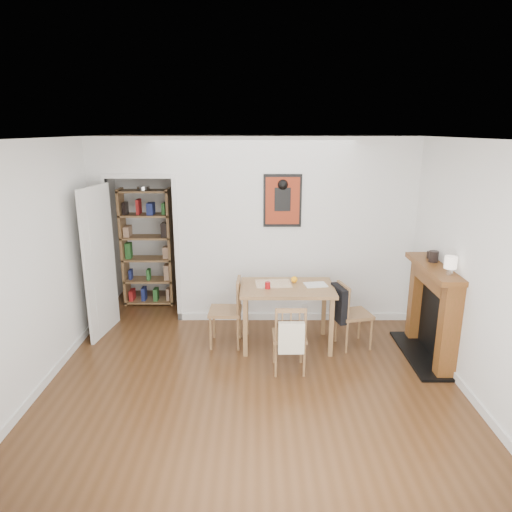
{
  "coord_description": "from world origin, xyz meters",
  "views": [
    {
      "loc": [
        0.04,
        -4.83,
        2.69
      ],
      "look_at": [
        0.04,
        0.6,
        1.18
      ],
      "focal_mm": 32.0,
      "sensor_mm": 36.0,
      "label": 1
    }
  ],
  "objects_px": {
    "ceramic_jar_a": "(434,256)",
    "ceramic_jar_b": "(430,255)",
    "mantel_lamp": "(451,264)",
    "red_glass": "(268,285)",
    "dining_table": "(287,294)",
    "fireplace": "(433,309)",
    "chair_left": "(225,312)",
    "chair_right": "(353,314)",
    "bookshelf": "(147,248)",
    "notebook": "(315,285)",
    "orange_fruit": "(294,280)",
    "chair_front": "(289,337)"
  },
  "relations": [
    {
      "from": "ceramic_jar_a",
      "to": "ceramic_jar_b",
      "type": "height_order",
      "value": "ceramic_jar_a"
    },
    {
      "from": "mantel_lamp",
      "to": "red_glass",
      "type": "bearing_deg",
      "value": 163.45
    },
    {
      "from": "dining_table",
      "to": "fireplace",
      "type": "relative_size",
      "value": 0.93
    },
    {
      "from": "chair_left",
      "to": "mantel_lamp",
      "type": "height_order",
      "value": "mantel_lamp"
    },
    {
      "from": "chair_right",
      "to": "mantel_lamp",
      "type": "height_order",
      "value": "mantel_lamp"
    },
    {
      "from": "bookshelf",
      "to": "mantel_lamp",
      "type": "distance_m",
      "value": 4.38
    },
    {
      "from": "dining_table",
      "to": "chair_left",
      "type": "xyz_separation_m",
      "value": [
        -0.78,
        0.01,
        -0.25
      ]
    },
    {
      "from": "mantel_lamp",
      "to": "notebook",
      "type": "bearing_deg",
      "value": 152.36
    },
    {
      "from": "notebook",
      "to": "chair_right",
      "type": "bearing_deg",
      "value": -10.08
    },
    {
      "from": "fireplace",
      "to": "notebook",
      "type": "relative_size",
      "value": 4.61
    },
    {
      "from": "bookshelf",
      "to": "fireplace",
      "type": "distance_m",
      "value": 4.22
    },
    {
      "from": "bookshelf",
      "to": "orange_fruit",
      "type": "bearing_deg",
      "value": -31.49
    },
    {
      "from": "chair_right",
      "to": "mantel_lamp",
      "type": "relative_size",
      "value": 4.08
    },
    {
      "from": "chair_left",
      "to": "dining_table",
      "type": "bearing_deg",
      "value": -1.09
    },
    {
      "from": "chair_left",
      "to": "chair_front",
      "type": "distance_m",
      "value": 1.02
    },
    {
      "from": "fireplace",
      "to": "orange_fruit",
      "type": "height_order",
      "value": "fireplace"
    },
    {
      "from": "dining_table",
      "to": "bookshelf",
      "type": "relative_size",
      "value": 0.64
    },
    {
      "from": "chair_left",
      "to": "orange_fruit",
      "type": "distance_m",
      "value": 0.97
    },
    {
      "from": "bookshelf",
      "to": "notebook",
      "type": "bearing_deg",
      "value": -30.48
    },
    {
      "from": "fireplace",
      "to": "ceramic_jar_b",
      "type": "height_order",
      "value": "ceramic_jar_b"
    },
    {
      "from": "notebook",
      "to": "fireplace",
      "type": "bearing_deg",
      "value": -14.2
    },
    {
      "from": "chair_right",
      "to": "fireplace",
      "type": "height_order",
      "value": "fireplace"
    },
    {
      "from": "fireplace",
      "to": "chair_right",
      "type": "bearing_deg",
      "value": 163.69
    },
    {
      "from": "dining_table",
      "to": "chair_right",
      "type": "bearing_deg",
      "value": -2.75
    },
    {
      "from": "dining_table",
      "to": "notebook",
      "type": "distance_m",
      "value": 0.38
    },
    {
      "from": "orange_fruit",
      "to": "notebook",
      "type": "relative_size",
      "value": 0.31
    },
    {
      "from": "chair_front",
      "to": "red_glass",
      "type": "bearing_deg",
      "value": 112.35
    },
    {
      "from": "bookshelf",
      "to": "ceramic_jar_a",
      "type": "bearing_deg",
      "value": -23.28
    },
    {
      "from": "chair_front",
      "to": "fireplace",
      "type": "xyz_separation_m",
      "value": [
        1.74,
        0.35,
        0.2
      ]
    },
    {
      "from": "red_glass",
      "to": "notebook",
      "type": "relative_size",
      "value": 0.32
    },
    {
      "from": "chair_front",
      "to": "ceramic_jar_a",
      "type": "xyz_separation_m",
      "value": [
        1.74,
        0.49,
        0.81
      ]
    },
    {
      "from": "notebook",
      "to": "red_glass",
      "type": "bearing_deg",
      "value": -168.16
    },
    {
      "from": "dining_table",
      "to": "bookshelf",
      "type": "height_order",
      "value": "bookshelf"
    },
    {
      "from": "ceramic_jar_a",
      "to": "dining_table",
      "type": "bearing_deg",
      "value": 174.79
    },
    {
      "from": "fireplace",
      "to": "notebook",
      "type": "xyz_separation_m",
      "value": [
        -1.37,
        0.35,
        0.19
      ]
    },
    {
      "from": "orange_fruit",
      "to": "ceramic_jar_a",
      "type": "distance_m",
      "value": 1.7
    },
    {
      "from": "fireplace",
      "to": "ceramic_jar_b",
      "type": "relative_size",
      "value": 14.11
    },
    {
      "from": "bookshelf",
      "to": "ceramic_jar_a",
      "type": "xyz_separation_m",
      "value": [
        3.81,
        -1.64,
        0.32
      ]
    },
    {
      "from": "mantel_lamp",
      "to": "ceramic_jar_b",
      "type": "distance_m",
      "value": 0.67
    },
    {
      "from": "bookshelf",
      "to": "ceramic_jar_a",
      "type": "distance_m",
      "value": 4.16
    },
    {
      "from": "bookshelf",
      "to": "fireplace",
      "type": "bearing_deg",
      "value": -25.07
    },
    {
      "from": "red_glass",
      "to": "chair_front",
      "type": "bearing_deg",
      "value": -67.65
    },
    {
      "from": "dining_table",
      "to": "red_glass",
      "type": "bearing_deg",
      "value": -161.38
    },
    {
      "from": "fireplace",
      "to": "red_glass",
      "type": "bearing_deg",
      "value": 173.65
    },
    {
      "from": "orange_fruit",
      "to": "ceramic_jar_a",
      "type": "bearing_deg",
      "value": -10.53
    },
    {
      "from": "chair_right",
      "to": "mantel_lamp",
      "type": "distance_m",
      "value": 1.37
    },
    {
      "from": "dining_table",
      "to": "chair_left",
      "type": "height_order",
      "value": "chair_left"
    },
    {
      "from": "bookshelf",
      "to": "chair_left",
      "type": "bearing_deg",
      "value": -48.43
    },
    {
      "from": "chair_right",
      "to": "notebook",
      "type": "distance_m",
      "value": 0.6
    },
    {
      "from": "chair_front",
      "to": "fireplace",
      "type": "relative_size",
      "value": 0.66
    }
  ]
}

